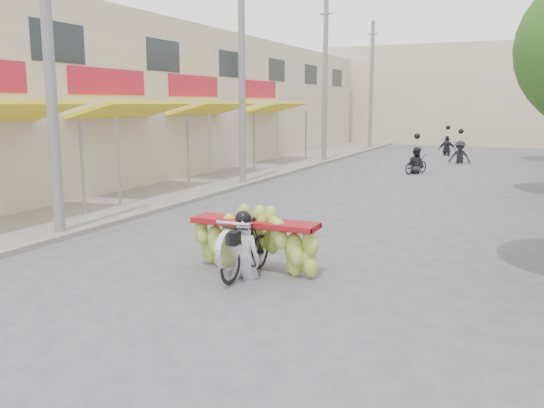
{
  "coord_description": "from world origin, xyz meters",
  "views": [
    {
      "loc": [
        4.09,
        -6.53,
        2.94
      ],
      "look_at": [
        -0.21,
        3.04,
        1.1
      ],
      "focal_mm": 38.0,
      "sensor_mm": 36.0,
      "label": 1
    }
  ],
  "objects": [
    {
      "name": "banana_motorbike",
      "position": [
        -0.23,
        2.12,
        0.66
      ],
      "size": [
        2.29,
        1.84,
        1.93
      ],
      "color": "black",
      "rests_on": "ground"
    },
    {
      "name": "utility_pole_mid",
      "position": [
        -5.4,
        12.0,
        4.03
      ],
      "size": [
        0.6,
        0.24,
        8.0
      ],
      "color": "slate",
      "rests_on": "ground"
    },
    {
      "name": "utility_pole_near",
      "position": [
        -5.4,
        3.0,
        4.03
      ],
      "size": [
        0.6,
        0.24,
        8.0
      ],
      "color": "slate",
      "rests_on": "ground"
    },
    {
      "name": "utility_pole_back",
      "position": [
        -5.4,
        30.0,
        4.03
      ],
      "size": [
        0.6,
        0.24,
        8.0
      ],
      "color": "slate",
      "rests_on": "ground"
    },
    {
      "name": "bg_motorbike_a",
      "position": [
        -0.28,
        18.07,
        0.79
      ],
      "size": [
        1.04,
        1.49,
        1.95
      ],
      "color": "black",
      "rests_on": "ground"
    },
    {
      "name": "bg_motorbike_c",
      "position": [
        -0.25,
        27.53,
        0.79
      ],
      "size": [
        1.08,
        1.72,
        1.95
      ],
      "color": "black",
      "rests_on": "ground"
    },
    {
      "name": "shophouse_row_left",
      "position": [
        -11.98,
        13.98,
        3.0
      ],
      "size": [
        9.77,
        40.0,
        6.0
      ],
      "color": "beige",
      "rests_on": "ground"
    },
    {
      "name": "utility_pole_far",
      "position": [
        -5.4,
        21.0,
        4.03
      ],
      "size": [
        0.6,
        0.24,
        8.0
      ],
      "color": "slate",
      "rests_on": "ground"
    },
    {
      "name": "bg_motorbike_b",
      "position": [
        0.92,
        23.23,
        0.82
      ],
      "size": [
        1.06,
        1.9,
        1.95
      ],
      "color": "black",
      "rests_on": "ground"
    },
    {
      "name": "far_building",
      "position": [
        0.0,
        38.0,
        3.5
      ],
      "size": [
        20.0,
        6.0,
        7.0
      ],
      "primitive_type": "cube",
      "color": "beige",
      "rests_on": "ground"
    },
    {
      "name": "ground",
      "position": [
        0.0,
        0.0,
        0.0
      ],
      "size": [
        120.0,
        120.0,
        0.0
      ],
      "primitive_type": "plane",
      "color": "#535358",
      "rests_on": "ground"
    },
    {
      "name": "sidewalk_left",
      "position": [
        -7.0,
        15.0,
        0.06
      ],
      "size": [
        4.0,
        60.0,
        0.12
      ],
      "primitive_type": "cube",
      "color": "gray",
      "rests_on": "ground"
    }
  ]
}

